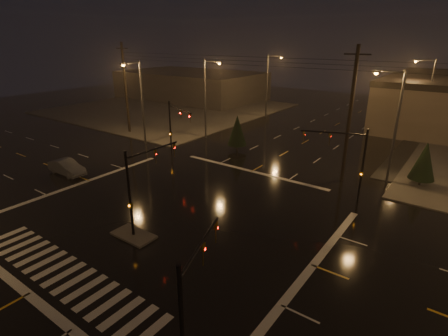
{
  "coord_description": "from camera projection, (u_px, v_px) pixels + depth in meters",
  "views": [
    {
      "loc": [
        16.84,
        -16.87,
        12.46
      ],
      "look_at": [
        1.94,
        3.62,
        3.0
      ],
      "focal_mm": 28.0,
      "sensor_mm": 36.0,
      "label": 1
    }
  ],
  "objects": [
    {
      "name": "ground",
      "position": [
        175.0,
        213.0,
        26.42
      ],
      "size": [
        140.0,
        140.0,
        0.0
      ],
      "primitive_type": "plane",
      "color": "black",
      "rests_on": "ground"
    },
    {
      "name": "sidewalk_nw",
      "position": [
        169.0,
        108.0,
        65.65
      ],
      "size": [
        36.0,
        36.0,
        0.12
      ],
      "primitive_type": "cube",
      "color": "#46443F",
      "rests_on": "ground"
    },
    {
      "name": "median_island",
      "position": [
        134.0,
        235.0,
        23.36
      ],
      "size": [
        3.0,
        1.6,
        0.15
      ],
      "primitive_type": "cube",
      "color": "#46443F",
      "rests_on": "ground"
    },
    {
      "name": "crosswalk",
      "position": [
        64.0,
        274.0,
        19.59
      ],
      "size": [
        15.0,
        2.6,
        0.01
      ],
      "primitive_type": "cube",
      "color": "beige",
      "rests_on": "ground"
    },
    {
      "name": "stop_bar_near",
      "position": [
        28.0,
        294.0,
        18.08
      ],
      "size": [
        16.0,
        0.5,
        0.01
      ],
      "primitive_type": "cube",
      "color": "beige",
      "rests_on": "ground"
    },
    {
      "name": "stop_bar_far",
      "position": [
        252.0,
        171.0,
        34.75
      ],
      "size": [
        16.0,
        0.5,
        0.01
      ],
      "primitive_type": "cube",
      "color": "beige",
      "rests_on": "ground"
    },
    {
      "name": "commercial_block",
      "position": [
        191.0,
        85.0,
        76.54
      ],
      "size": [
        30.0,
        18.0,
        5.6
      ],
      "primitive_type": "cube",
      "color": "#3D3835",
      "rests_on": "ground"
    },
    {
      "name": "signal_mast_median",
      "position": [
        140.0,
        180.0,
        22.78
      ],
      "size": [
        0.25,
        4.59,
        6.0
      ],
      "color": "black",
      "rests_on": "ground"
    },
    {
      "name": "signal_mast_ne",
      "position": [
        350.0,
        155.0,
        27.54
      ],
      "size": [
        4.84,
        1.86,
        6.0
      ],
      "color": "black",
      "rests_on": "ground"
    },
    {
      "name": "signal_mast_nw",
      "position": [
        174.0,
        123.0,
        38.0
      ],
      "size": [
        4.84,
        1.86,
        6.0
      ],
      "color": "black",
      "rests_on": "ground"
    },
    {
      "name": "signal_mast_se",
      "position": [
        191.0,
        307.0,
        12.1
      ],
      "size": [
        1.55,
        3.87,
        6.0
      ],
      "color": "black",
      "rests_on": "ground"
    },
    {
      "name": "streetlight_1",
      "position": [
        207.0,
        94.0,
        44.19
      ],
      "size": [
        2.77,
        0.32,
        10.0
      ],
      "color": "#38383A",
      "rests_on": "ground"
    },
    {
      "name": "streetlight_2",
      "position": [
        269.0,
        82.0,
        56.31
      ],
      "size": [
        2.77,
        0.32,
        10.0
      ],
      "color": "#38383A",
      "rests_on": "ground"
    },
    {
      "name": "streetlight_3",
      "position": [
        393.0,
        119.0,
        30.35
      ],
      "size": [
        2.77,
        0.32,
        10.0
      ],
      "color": "#38383A",
      "rests_on": "ground"
    },
    {
      "name": "streetlight_4",
      "position": [
        427.0,
        92.0,
        45.51
      ],
      "size": [
        2.77,
        0.32,
        10.0
      ],
      "color": "#38383A",
      "rests_on": "ground"
    },
    {
      "name": "streetlight_5",
      "position": [
        140.0,
        97.0,
        41.68
      ],
      "size": [
        0.32,
        2.77,
        10.0
      ],
      "color": "#38383A",
      "rests_on": "ground"
    },
    {
      "name": "utility_pole_0",
      "position": [
        126.0,
        88.0,
        47.0
      ],
      "size": [
        2.2,
        0.32,
        12.0
      ],
      "color": "black",
      "rests_on": "ground"
    },
    {
      "name": "utility_pole_1",
      "position": [
        350.0,
        115.0,
        30.48
      ],
      "size": [
        2.2,
        0.32,
        12.0
      ],
      "color": "black",
      "rests_on": "ground"
    },
    {
      "name": "conifer_0",
      "position": [
        424.0,
        161.0,
        30.47
      ],
      "size": [
        2.16,
        2.16,
        4.08
      ],
      "color": "black",
      "rests_on": "ground"
    },
    {
      "name": "conifer_3",
      "position": [
        237.0,
        130.0,
        40.29
      ],
      "size": [
        2.24,
        2.24,
        4.2
      ],
      "color": "black",
      "rests_on": "ground"
    },
    {
      "name": "car_crossing",
      "position": [
        67.0,
        167.0,
        33.77
      ],
      "size": [
        4.36,
        1.55,
        1.43
      ],
      "primitive_type": "imported",
      "rotation": [
        0.0,
        0.0,
        1.58
      ],
      "color": "slate",
      "rests_on": "ground"
    }
  ]
}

